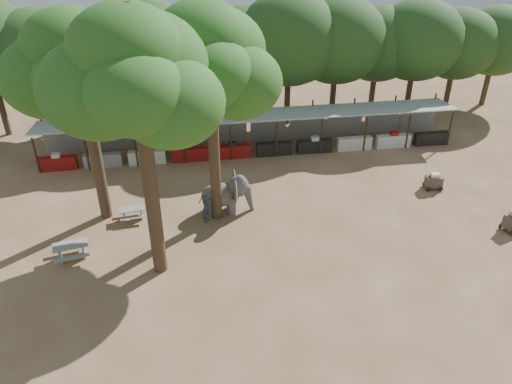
{
  "coord_description": "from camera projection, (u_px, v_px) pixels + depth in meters",
  "views": [
    {
      "loc": [
        -4.24,
        -16.75,
        15.31
      ],
      "look_at": [
        -1.0,
        5.0,
        2.0
      ],
      "focal_mm": 35.0,
      "sensor_mm": 36.0,
      "label": 1
    }
  ],
  "objects": [
    {
      "name": "ground",
      "position": [
        294.0,
        284.0,
        22.64
      ],
      "size": [
        100.0,
        100.0,
        0.0
      ],
      "primitive_type": "plane",
      "color": "brown",
      "rests_on": "ground"
    },
    {
      "name": "picnic_table_far",
      "position": [
        132.0,
        212.0,
        26.94
      ],
      "size": [
        1.48,
        1.37,
        0.67
      ],
      "rotation": [
        0.0,
        0.0,
        0.12
      ],
      "color": "gray",
      "rests_on": "ground"
    },
    {
      "name": "handler",
      "position": [
        206.0,
        208.0,
        26.55
      ],
      "size": [
        0.5,
        0.66,
        1.64
      ],
      "primitive_type": "imported",
      "rotation": [
        0.0,
        0.0,
        1.37
      ],
      "color": "#26384C",
      "rests_on": "ground"
    },
    {
      "name": "elephant",
      "position": [
        227.0,
        194.0,
        27.23
      ],
      "size": [
        2.94,
        2.26,
        2.25
      ],
      "rotation": [
        0.0,
        0.0,
        -0.05
      ],
      "color": "#464343",
      "rests_on": "ground"
    },
    {
      "name": "yard_tree_back",
      "position": [
        207.0,
        62.0,
        23.06
      ],
      "size": [
        7.1,
        6.9,
        11.36
      ],
      "color": "#332316",
      "rests_on": "ground"
    },
    {
      "name": "picnic_table_near",
      "position": [
        71.0,
        249.0,
        24.01
      ],
      "size": [
        1.88,
        1.76,
        0.81
      ],
      "rotation": [
        0.0,
        0.0,
        0.21
      ],
      "color": "gray",
      "rests_on": "ground"
    },
    {
      "name": "cart_back",
      "position": [
        434.0,
        181.0,
        29.66
      ],
      "size": [
        1.12,
        0.8,
        1.03
      ],
      "rotation": [
        0.0,
        0.0,
        -0.11
      ],
      "color": "#3D3228",
      "rests_on": "ground"
    },
    {
      "name": "yard_tree_center",
      "position": [
        134.0,
        78.0,
        18.95
      ],
      "size": [
        7.1,
        6.9,
        12.04
      ],
      "color": "#332316",
      "rests_on": "ground"
    },
    {
      "name": "vendor_stalls",
      "position": [
        251.0,
        134.0,
        33.74
      ],
      "size": [
        28.0,
        2.99,
        2.8
      ],
      "color": "#999DA0",
      "rests_on": "ground"
    },
    {
      "name": "yard_tree_left",
      "position": [
        77.0,
        68.0,
        23.33
      ],
      "size": [
        7.1,
        6.9,
        11.02
      ],
      "color": "#332316",
      "rests_on": "ground"
    },
    {
      "name": "backdrop_trees",
      "position": [
        241.0,
        50.0,
        35.86
      ],
      "size": [
        46.46,
        5.95,
        8.33
      ],
      "color": "#332316",
      "rests_on": "ground"
    }
  ]
}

